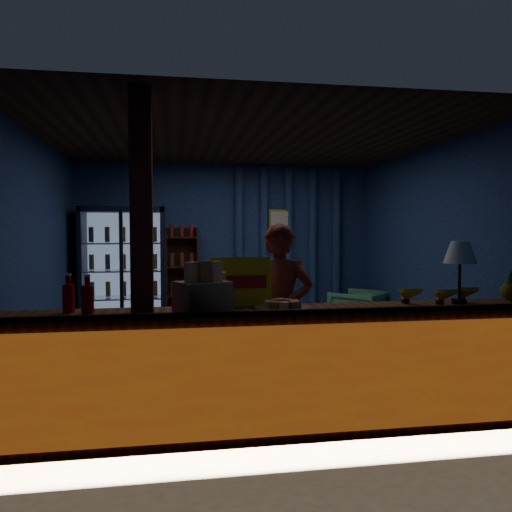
{
  "coord_description": "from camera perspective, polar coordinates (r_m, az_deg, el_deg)",
  "views": [
    {
      "loc": [
        -0.81,
        -5.66,
        1.57
      ],
      "look_at": [
        0.08,
        -0.2,
        1.28
      ],
      "focal_mm": 35.0,
      "sensor_mm": 36.0,
      "label": 1
    }
  ],
  "objects": [
    {
      "name": "beverage_cooler",
      "position": [
        7.64,
        -14.84,
        -1.85
      ],
      "size": [
        1.2,
        0.62,
        1.9
      ],
      "color": "black",
      "rests_on": "ground"
    },
    {
      "name": "shopkeeper",
      "position": [
        4.54,
        2.76,
        -6.54
      ],
      "size": [
        0.69,
        0.58,
        1.63
      ],
      "primitive_type": "imported",
      "rotation": [
        0.0,
        0.0,
        -0.37
      ],
      "color": "maroon",
      "rests_on": "ground"
    },
    {
      "name": "bottle_shelf",
      "position": [
        7.76,
        -8.46,
        -2.74
      ],
      "size": [
        0.5,
        0.28,
        1.6
      ],
      "color": "#371F11",
      "rests_on": "ground"
    },
    {
      "name": "green_chair",
      "position": [
        7.62,
        11.72,
        -6.35
      ],
      "size": [
        1.03,
        1.03,
        0.67
      ],
      "primitive_type": "imported",
      "rotation": [
        0.0,
        0.0,
        3.89
      ],
      "color": "#5AB471",
      "rests_on": "ground"
    },
    {
      "name": "ground",
      "position": [
        5.93,
        -1.14,
        -12.31
      ],
      "size": [
        4.6,
        4.6,
        0.0
      ],
      "primitive_type": "plane",
      "color": "#515154",
      "rests_on": "ground"
    },
    {
      "name": "support_post",
      "position": [
        3.78,
        -12.89,
        -1.11
      ],
      "size": [
        0.16,
        0.16,
        2.6
      ],
      "primitive_type": "cube",
      "color": "maroon",
      "rests_on": "ground"
    },
    {
      "name": "pineapple",
      "position": [
        4.84,
        27.03,
        -3.29
      ],
      "size": [
        0.16,
        0.16,
        0.27
      ],
      "color": "olive",
      "rests_on": "counter"
    },
    {
      "name": "yellow_sign",
      "position": [
        4.02,
        -1.78,
        -2.96
      ],
      "size": [
        0.5,
        0.12,
        0.4
      ],
      "color": "#D7B90B",
      "rests_on": "counter"
    },
    {
      "name": "curtain_folds",
      "position": [
        8.02,
        3.75,
        1.09
      ],
      "size": [
        1.74,
        0.14,
        2.5
      ],
      "color": "navy",
      "rests_on": "room_walls"
    },
    {
      "name": "pastry_tray",
      "position": [
        3.89,
        3.02,
        -5.76
      ],
      "size": [
        0.43,
        0.43,
        0.07
      ],
      "color": "silver",
      "rests_on": "counter"
    },
    {
      "name": "table_lamp",
      "position": [
        4.46,
        22.29,
        0.12
      ],
      "size": [
        0.27,
        0.27,
        0.52
      ],
      "color": "black",
      "rests_on": "counter"
    },
    {
      "name": "snack_box_left",
      "position": [
        3.74,
        -6.15,
        -4.4
      ],
      "size": [
        0.45,
        0.42,
        0.38
      ],
      "color": "#AB8253",
      "rests_on": "counter"
    },
    {
      "name": "banana_bunches",
      "position": [
        4.43,
        20.07,
        -4.13
      ],
      "size": [
        0.74,
        0.29,
        0.16
      ],
      "color": "yellow",
      "rests_on": "counter"
    },
    {
      "name": "counter",
      "position": [
        3.99,
        2.86,
        -12.84
      ],
      "size": [
        4.4,
        0.57,
        0.99
      ],
      "color": "brown",
      "rests_on": "ground"
    },
    {
      "name": "room_walls",
      "position": [
        5.72,
        -1.16,
        3.03
      ],
      "size": [
        4.6,
        4.6,
        4.6
      ],
      "color": "navy",
      "rests_on": "ground"
    },
    {
      "name": "snack_box_centre",
      "position": [
        3.92,
        -4.94,
        -4.55
      ],
      "size": [
        0.31,
        0.27,
        0.29
      ],
      "color": "#AB8253",
      "rests_on": "counter"
    },
    {
      "name": "soda_bottles",
      "position": [
        3.92,
        -19.68,
        -4.47
      ],
      "size": [
        0.24,
        0.17,
        0.29
      ],
      "color": "#B10B11",
      "rests_on": "counter"
    },
    {
      "name": "framed_picture",
      "position": [
        7.94,
        2.77,
        4.32
      ],
      "size": [
        0.36,
        0.04,
        0.28
      ],
      "color": "gold",
      "rests_on": "room_walls"
    },
    {
      "name": "side_table",
      "position": [
        7.28,
        -1.02,
        -7.25
      ],
      "size": [
        0.59,
        0.43,
        0.64
      ],
      "color": "#371F11",
      "rests_on": "ground"
    }
  ]
}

